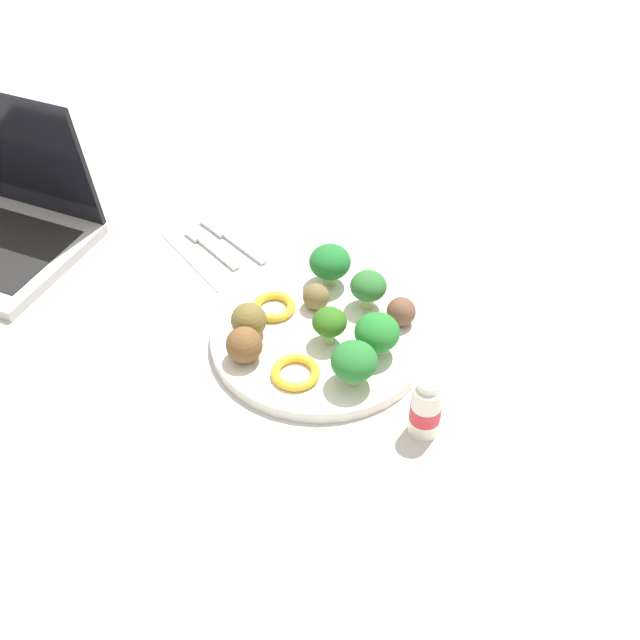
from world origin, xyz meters
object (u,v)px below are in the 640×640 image
broccoli_floret_front_left (368,287)px  broccoli_floret_mid_left (354,361)px  meatball_near_rim (244,345)px  meatball_mid_right (401,312)px  broccoli_floret_near_rim (331,322)px  knife (231,237)px  meatball_far_rim (316,297)px  fork (210,245)px  yogurt_bottle (426,409)px  meatball_back_right (249,320)px  pepper_ring_near_rim (295,372)px  broccoli_floret_front_right (377,333)px  pepper_ring_front_right (274,307)px  napkin (224,246)px  plate (320,336)px  broccoli_floret_mid_right (330,262)px

broccoli_floret_front_left → broccoli_floret_mid_left: bearing=137.3°
meatball_near_rim → meatball_mid_right: size_ratio=1.20×
broccoli_floret_near_rim → knife: 0.28m
meatball_far_rim → fork: bearing=13.6°
broccoli_floret_near_rim → yogurt_bottle: 0.17m
meatball_near_rim → meatball_back_right: 0.04m
pepper_ring_near_rim → broccoli_floret_mid_left: bearing=-132.1°
broccoli_floret_front_left → broccoli_floret_near_rim: bearing=110.2°
meatball_mid_right → yogurt_bottle: 0.17m
meatball_far_rim → fork: 0.22m
broccoli_floret_front_right → pepper_ring_front_right: broccoli_floret_front_right is taller
napkin → meatball_far_rim: bearing=-171.1°
broccoli_floret_near_rim → plate: bearing=5.9°
broccoli_floret_mid_right → plate: bearing=138.9°
pepper_ring_front_right → fork: bearing=0.2°
broccoli_floret_near_rim → broccoli_floret_front_left: bearing=-69.8°
broccoli_floret_mid_right → meatball_near_rim: (-0.06, 0.17, -0.01)m
knife → pepper_ring_near_rim: bearing=166.0°
plate → meatball_far_rim: bearing=-27.1°
broccoli_floret_mid_right → knife: (0.18, 0.06, -0.04)m
broccoli_floret_mid_left → meatball_far_rim: 0.14m
broccoli_floret_front_right → broccoli_floret_front_left: bearing=-28.9°
broccoli_floret_mid_right → fork: broccoli_floret_mid_right is taller
yogurt_bottle → pepper_ring_near_rim: bearing=30.9°
broccoli_floret_near_rim → broccoli_floret_front_left: 0.08m
plate → broccoli_floret_front_left: bearing=-85.0°
broccoli_floret_mid_right → broccoli_floret_front_right: bearing=169.3°
meatball_back_right → knife: 0.22m
broccoli_floret_mid_right → napkin: broccoli_floret_mid_right is taller
broccoli_floret_near_rim → fork: (0.27, 0.03, -0.04)m
plate → pepper_ring_near_rim: (-0.05, 0.07, 0.01)m
meatball_far_rim → fork: meatball_far_rim is taller
plate → knife: bearing=-1.8°
fork → broccoli_floret_front_left: bearing=-156.2°
meatball_near_rim → meatball_back_right: bearing=-36.5°
broccoli_floret_front_right → meatball_near_rim: size_ratio=1.24×
broccoli_floret_front_right → pepper_ring_near_rim: size_ratio=0.94×
pepper_ring_front_right → napkin: pepper_ring_front_right is taller
broccoli_floret_near_rim → broccoli_floret_front_right: (-0.05, -0.04, 0.00)m
pepper_ring_front_right → fork: (0.18, 0.00, -0.01)m
broccoli_floret_near_rim → napkin: (0.27, 0.01, -0.05)m
pepper_ring_near_rim → broccoli_floret_near_rim: bearing=-68.6°
pepper_ring_front_right → broccoli_floret_near_rim: bearing=-161.8°
plate → fork: plate is taller
broccoli_floret_mid_right → meatball_near_rim: bearing=110.9°
napkin → plate: bearing=-177.8°
meatball_far_rim → knife: bearing=3.9°
broccoli_floret_front_right → yogurt_bottle: size_ratio=0.70×
meatball_back_right → meatball_far_rim: (-0.00, -0.10, -0.01)m
napkin → broccoli_floret_near_rim: bearing=-177.5°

